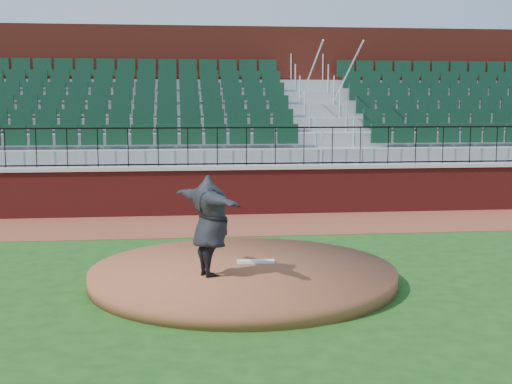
{
  "coord_description": "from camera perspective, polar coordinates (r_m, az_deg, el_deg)",
  "views": [
    {
      "loc": [
        -1.47,
        -11.14,
        2.94
      ],
      "look_at": [
        0.0,
        1.5,
        1.3
      ],
      "focal_mm": 48.43,
      "sensor_mm": 36.0,
      "label": 1
    }
  ],
  "objects": [
    {
      "name": "warning_track",
      "position": [
        16.86,
        -1.53,
        -2.67
      ],
      "size": [
        34.0,
        3.2,
        0.01
      ],
      "primitive_type": "cube",
      "color": "brown",
      "rests_on": "ground"
    },
    {
      "name": "seating_stands",
      "position": [
        20.93,
        -2.62,
        5.59
      ],
      "size": [
        34.0,
        5.1,
        4.6
      ],
      "primitive_type": null,
      "color": "gray",
      "rests_on": "ground"
    },
    {
      "name": "ground",
      "position": [
        11.62,
        0.86,
        -7.32
      ],
      "size": [
        90.0,
        90.0,
        0.0
      ],
      "primitive_type": "plane",
      "color": "#1A4914",
      "rests_on": "ground"
    },
    {
      "name": "wall_cap",
      "position": [
        18.28,
        -1.99,
        2.04
      ],
      "size": [
        34.0,
        0.45,
        0.1
      ],
      "primitive_type": "cube",
      "color": "#B7B7B7",
      "rests_on": "field_wall"
    },
    {
      "name": "pitchers_mound",
      "position": [
        11.47,
        -1.07,
        -6.87
      ],
      "size": [
        5.03,
        5.03,
        0.25
      ],
      "primitive_type": "cylinder",
      "color": "brown",
      "rests_on": "ground"
    },
    {
      "name": "wall_railing",
      "position": [
        18.24,
        -2.0,
        3.76
      ],
      "size": [
        34.0,
        0.05,
        1.0
      ],
      "primitive_type": null,
      "color": "black",
      "rests_on": "wall_cap"
    },
    {
      "name": "pitching_rubber",
      "position": [
        11.78,
        -0.03,
        -5.75
      ],
      "size": [
        0.64,
        0.2,
        0.04
      ],
      "primitive_type": "cube",
      "rotation": [
        0.0,
        0.0,
        -0.06
      ],
      "color": "white",
      "rests_on": "pitchers_mound"
    },
    {
      "name": "pitcher",
      "position": [
        10.76,
        -3.81,
        -2.81
      ],
      "size": [
        1.3,
        2.0,
        1.59
      ],
      "primitive_type": "imported",
      "rotation": [
        0.0,
        0.0,
        2.0
      ],
      "color": "black",
      "rests_on": "pitchers_mound"
    },
    {
      "name": "concourse_wall",
      "position": [
        23.71,
        -3.1,
        6.88
      ],
      "size": [
        34.0,
        0.5,
        5.5
      ],
      "primitive_type": "cube",
      "color": "maroon",
      "rests_on": "ground"
    },
    {
      "name": "field_wall",
      "position": [
        18.35,
        -1.98,
        0.02
      ],
      "size": [
        34.0,
        0.35,
        1.2
      ],
      "primitive_type": "cube",
      "color": "maroon",
      "rests_on": "ground"
    }
  ]
}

